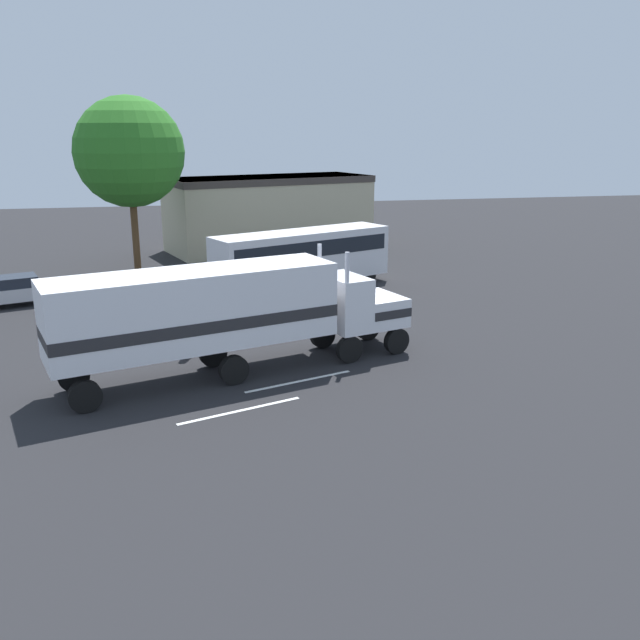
{
  "coord_description": "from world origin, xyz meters",
  "views": [
    {
      "loc": [
        -7.28,
        -26.41,
        8.97
      ],
      "look_at": [
        -1.85,
        -0.97,
        1.6
      ],
      "focal_mm": 37.53,
      "sensor_mm": 36.0,
      "label": 1
    }
  ],
  "objects_px": {
    "person_bystander": "(187,336)",
    "tree_left": "(129,152)",
    "semi_truck": "(224,311)",
    "parked_bus": "(302,254)",
    "parked_car": "(19,290)"
  },
  "relations": [
    {
      "from": "parked_car",
      "to": "semi_truck",
      "type": "bearing_deg",
      "value": -52.66
    },
    {
      "from": "person_bystander",
      "to": "parked_car",
      "type": "bearing_deg",
      "value": 128.72
    },
    {
      "from": "semi_truck",
      "to": "parked_car",
      "type": "xyz_separation_m",
      "value": [
        -9.96,
        13.06,
        -1.72
      ]
    },
    {
      "from": "parked_car",
      "to": "person_bystander",
      "type": "bearing_deg",
      "value": -51.28
    },
    {
      "from": "parked_car",
      "to": "tree_left",
      "type": "bearing_deg",
      "value": 49.75
    },
    {
      "from": "semi_truck",
      "to": "parked_bus",
      "type": "height_order",
      "value": "semi_truck"
    },
    {
      "from": "semi_truck",
      "to": "parked_bus",
      "type": "distance_m",
      "value": 14.7
    },
    {
      "from": "semi_truck",
      "to": "parked_car",
      "type": "distance_m",
      "value": 16.51
    },
    {
      "from": "person_bystander",
      "to": "tree_left",
      "type": "distance_m",
      "value": 19.03
    },
    {
      "from": "semi_truck",
      "to": "tree_left",
      "type": "relative_size",
      "value": 1.28
    },
    {
      "from": "parked_car",
      "to": "tree_left",
      "type": "distance_m",
      "value": 11.31
    },
    {
      "from": "person_bystander",
      "to": "tree_left",
      "type": "relative_size",
      "value": 0.15
    },
    {
      "from": "person_bystander",
      "to": "parked_car",
      "type": "xyz_separation_m",
      "value": [
        -8.59,
        10.71,
        -0.09
      ]
    },
    {
      "from": "person_bystander",
      "to": "parked_bus",
      "type": "bearing_deg",
      "value": 58.52
    },
    {
      "from": "semi_truck",
      "to": "tree_left",
      "type": "xyz_separation_m",
      "value": [
        -4.17,
        19.89,
        5.18
      ]
    }
  ]
}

